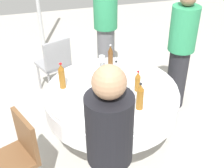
% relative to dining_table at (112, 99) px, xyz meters
% --- Properties ---
extents(ground_plane, '(10.00, 10.00, 0.00)m').
position_rel_dining_table_xyz_m(ground_plane, '(0.00, 0.00, -0.59)').
color(ground_plane, '#B7B2A8').
extents(dining_table, '(1.46, 1.46, 0.74)m').
position_rel_dining_table_xyz_m(dining_table, '(0.00, 0.00, 0.00)').
color(dining_table, white).
rests_on(dining_table, ground_plane).
extents(bottle_amber_near, '(0.07, 0.07, 0.30)m').
position_rel_dining_table_xyz_m(bottle_amber_near, '(0.16, 0.51, 0.29)').
color(bottle_amber_near, '#8C5619').
rests_on(bottle_amber_near, dining_table).
extents(bottle_amber_right, '(0.06, 0.06, 0.24)m').
position_rel_dining_table_xyz_m(bottle_amber_right, '(-0.11, -0.25, 0.26)').
color(bottle_amber_right, '#8C5619').
rests_on(bottle_amber_right, dining_table).
extents(bottle_dark_green_south, '(0.07, 0.07, 0.30)m').
position_rel_dining_table_xyz_m(bottle_dark_green_south, '(-0.16, 0.17, 0.29)').
color(bottle_dark_green_south, '#194728').
rests_on(bottle_dark_green_south, dining_table).
extents(bottle_clear_outer, '(0.07, 0.07, 0.34)m').
position_rel_dining_table_xyz_m(bottle_clear_outer, '(-0.02, -0.04, 0.30)').
color(bottle_clear_outer, silver).
rests_on(bottle_clear_outer, dining_table).
extents(bottle_amber_mid, '(0.07, 0.07, 0.29)m').
position_rel_dining_table_xyz_m(bottle_amber_mid, '(-0.41, -0.16, 0.28)').
color(bottle_amber_mid, '#8C5619').
rests_on(bottle_amber_mid, dining_table).
extents(bottle_brown_east, '(0.06, 0.06, 0.26)m').
position_rel_dining_table_xyz_m(bottle_brown_east, '(0.52, -0.13, 0.27)').
color(bottle_brown_east, '#593314').
rests_on(bottle_brown_east, dining_table).
extents(wine_glass_outer, '(0.07, 0.07, 0.15)m').
position_rel_dining_table_xyz_m(wine_glass_outer, '(-0.10, -0.14, 0.26)').
color(wine_glass_outer, white).
rests_on(wine_glass_outer, dining_table).
extents(wine_glass_mid, '(0.08, 0.08, 0.15)m').
position_rel_dining_table_xyz_m(wine_glass_mid, '(0.05, 0.11, 0.25)').
color(wine_glass_mid, white).
rests_on(wine_glass_mid, dining_table).
extents(wine_glass_east, '(0.07, 0.07, 0.15)m').
position_rel_dining_table_xyz_m(wine_glass_east, '(0.48, -0.01, 0.25)').
color(wine_glass_east, white).
rests_on(wine_glass_east, dining_table).
extents(wine_glass_rear, '(0.06, 0.06, 0.15)m').
position_rel_dining_table_xyz_m(wine_glass_rear, '(-0.05, 0.06, 0.25)').
color(wine_glass_rear, white).
rests_on(wine_glass_rear, dining_table).
extents(plate_front, '(0.25, 0.25, 0.02)m').
position_rel_dining_table_xyz_m(plate_front, '(-0.49, 0.17, 0.15)').
color(plate_front, white).
rests_on(plate_front, dining_table).
extents(plate_north, '(0.21, 0.21, 0.02)m').
position_rel_dining_table_xyz_m(plate_north, '(0.10, -0.43, 0.15)').
color(plate_north, white).
rests_on(plate_north, dining_table).
extents(plate_left, '(0.24, 0.24, 0.02)m').
position_rel_dining_table_xyz_m(plate_left, '(0.45, -0.30, 0.15)').
color(plate_left, white).
rests_on(plate_left, dining_table).
extents(spoon_right, '(0.10, 0.17, 0.00)m').
position_rel_dining_table_xyz_m(spoon_right, '(0.22, 0.01, 0.15)').
color(spoon_right, silver).
rests_on(spoon_right, dining_table).
extents(folded_napkin, '(0.20, 0.20, 0.02)m').
position_rel_dining_table_xyz_m(folded_napkin, '(-0.29, -0.00, 0.16)').
color(folded_napkin, white).
rests_on(folded_napkin, dining_table).
extents(person_near, '(0.34, 0.34, 1.61)m').
position_rel_dining_table_xyz_m(person_near, '(0.46, -1.04, 0.25)').
color(person_near, '#26262B').
rests_on(person_near, ground_plane).
extents(person_right, '(0.34, 0.34, 1.60)m').
position_rel_dining_table_xyz_m(person_right, '(-1.01, 0.30, 0.25)').
color(person_right, slate).
rests_on(person_right, ground_plane).
extents(person_south, '(0.34, 0.34, 1.66)m').
position_rel_dining_table_xyz_m(person_south, '(1.33, -0.28, 0.28)').
color(person_south, slate).
rests_on(person_south, ground_plane).
extents(chair_east, '(0.52, 0.52, 0.87)m').
position_rel_dining_table_xyz_m(chair_east, '(1.20, 0.50, -0.07)').
color(chair_east, '#99999E').
rests_on(chair_east, ground_plane).
extents(chair_rear, '(0.53, 0.53, 0.87)m').
position_rel_dining_table_xyz_m(chair_rear, '(-0.45, 1.02, -0.07)').
color(chair_rear, brown).
rests_on(chair_rear, ground_plane).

